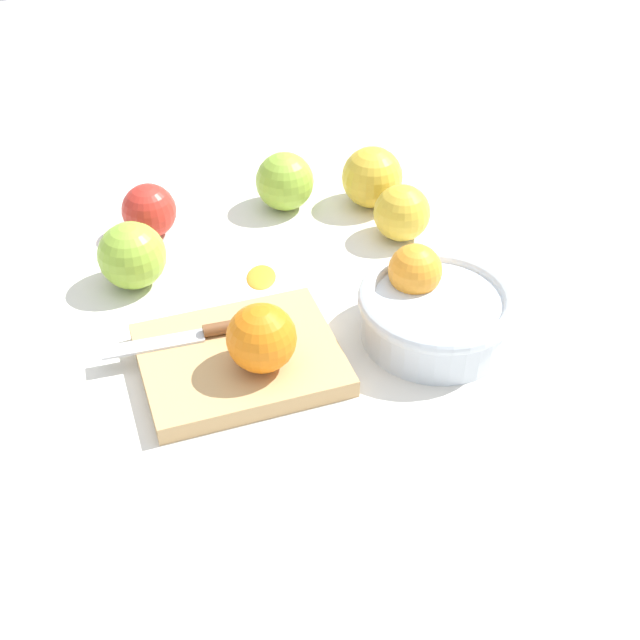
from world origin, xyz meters
TOP-DOWN VIEW (x-y plane):
  - ground_plane at (0.00, 0.00)m, footprint 2.40×2.40m
  - bowl at (-0.12, 0.10)m, footprint 0.18×0.18m
  - cutting_board at (0.10, 0.09)m, footprint 0.22×0.18m
  - orange_on_board at (0.08, 0.12)m, footprint 0.07×0.07m
  - knife at (0.14, 0.06)m, footprint 0.16×0.02m
  - apple_front_left at (-0.15, -0.10)m, footprint 0.07×0.07m
  - apple_front_right at (0.16, -0.19)m, footprint 0.07×0.07m
  - apple_front_right_2 at (0.19, -0.09)m, footprint 0.08×0.08m
  - apple_front_center at (-0.03, -0.21)m, footprint 0.08×0.08m
  - apple_front_left_2 at (-0.14, -0.19)m, footprint 0.08×0.08m
  - citrus_peel at (0.04, -0.06)m, footprint 0.05×0.06m

SIDE VIEW (x-z plane):
  - ground_plane at x=0.00m, z-range 0.00..0.00m
  - citrus_peel at x=0.04m, z-range 0.00..0.01m
  - cutting_board at x=0.10m, z-range 0.00..0.02m
  - knife at x=0.14m, z-range 0.02..0.03m
  - apple_front_right at x=0.16m, z-range 0.00..0.07m
  - bowl at x=-0.12m, z-range -0.01..0.08m
  - apple_front_left at x=-0.15m, z-range 0.00..0.07m
  - apple_front_center at x=-0.03m, z-range 0.00..0.08m
  - apple_front_right_2 at x=0.19m, z-range 0.00..0.08m
  - apple_front_left_2 at x=-0.14m, z-range 0.00..0.08m
  - orange_on_board at x=0.08m, z-range 0.02..0.09m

